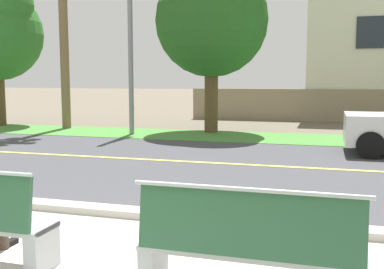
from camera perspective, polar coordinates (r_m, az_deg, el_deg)
name	(u,v)px	position (r m, az deg, el deg)	size (l,w,h in m)	color
ground_plane	(242,154)	(11.52, 6.13, -2.34)	(140.00, 140.00, 0.00)	#665B4C
curb_edge	(165,216)	(6.16, -3.38, -9.96)	(44.00, 0.30, 0.11)	#ADA89E
street_asphalt	(229,164)	(10.07, 4.61, -3.64)	(52.00, 8.00, 0.01)	#424247
road_centre_line	(229,164)	(10.07, 4.61, -3.61)	(48.00, 0.14, 0.01)	#E0CC4C
far_verge_grass	(260,137)	(14.70, 8.38, -0.35)	(48.00, 2.80, 0.02)	#478438
bench_right	(249,250)	(3.90, 7.02, -13.91)	(1.86, 0.48, 1.01)	#9EA0A8
streetlamp	(132,10)	(15.69, -7.35, 14.98)	(0.24, 2.10, 7.12)	gray
shade_tree_left	(215,11)	(15.87, 2.81, 14.90)	(3.78, 3.78, 6.24)	brown
garden_wall	(341,106)	(20.67, 17.90, 3.39)	(13.00, 0.36, 1.40)	gray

